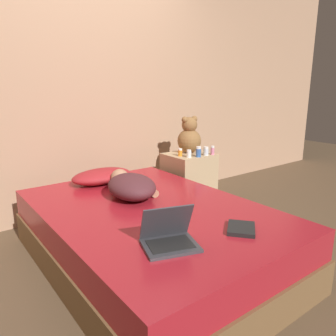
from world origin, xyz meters
name	(u,v)px	position (x,y,z in m)	size (l,w,h in m)	color
ground_plane	(151,262)	(0.00, 0.00, 0.00)	(12.00, 12.00, 0.00)	brown
wall_back	(73,80)	(0.00, 1.26, 1.30)	(8.00, 0.06, 2.60)	tan
bed	(151,236)	(0.00, 0.00, 0.21)	(1.35, 1.95, 0.43)	brown
nightstand	(189,180)	(0.96, 0.71, 0.28)	(0.45, 0.41, 0.57)	tan
pillow	(102,176)	(-0.01, 0.74, 0.49)	(0.53, 0.31, 0.12)	maroon
person_lying	(131,185)	(0.01, 0.28, 0.51)	(0.43, 0.63, 0.18)	#4C2328
laptop	(169,236)	(-0.24, -0.52, 0.48)	(0.34, 0.30, 0.22)	#333338
teddy_bear	(189,137)	(1.01, 0.76, 0.73)	(0.25, 0.25, 0.38)	brown
bottle_clear	(206,151)	(1.04, 0.55, 0.61)	(0.05, 0.05, 0.09)	silver
bottle_orange	(180,152)	(0.82, 0.68, 0.61)	(0.04, 0.04, 0.08)	orange
bottle_white	(189,154)	(0.84, 0.58, 0.61)	(0.05, 0.05, 0.07)	white
bottle_blue	(199,152)	(0.93, 0.54, 0.62)	(0.05, 0.05, 0.10)	#3866B2
bottle_pink	(213,150)	(1.12, 0.54, 0.61)	(0.04, 0.04, 0.09)	pink
book	(241,228)	(0.21, -0.63, 0.44)	(0.25, 0.24, 0.02)	black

